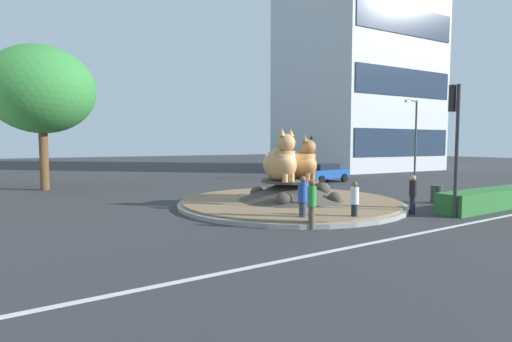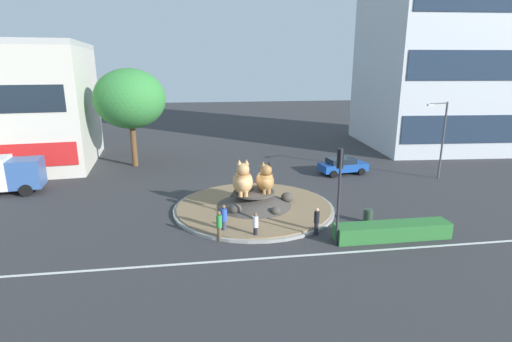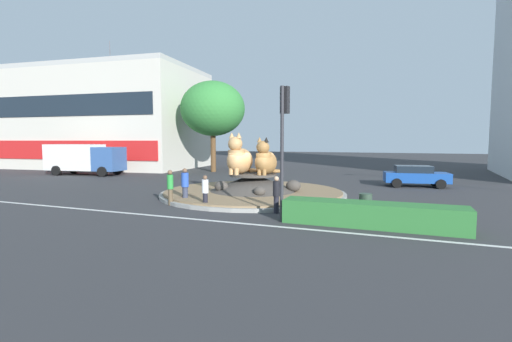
{
  "view_description": "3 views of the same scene",
  "coord_description": "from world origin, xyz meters",
  "px_view_note": "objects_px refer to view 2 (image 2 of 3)",
  "views": [
    {
      "loc": [
        -11.18,
        -14.68,
        2.95
      ],
      "look_at": [
        -0.02,
        3.1,
        1.48
      ],
      "focal_mm": 26.75,
      "sensor_mm": 36.0,
      "label": 1
    },
    {
      "loc": [
        -3.49,
        -24.67,
        9.44
      ],
      "look_at": [
        0.36,
        1.45,
        2.27
      ],
      "focal_mm": 27.43,
      "sensor_mm": 36.0,
      "label": 2
    },
    {
      "loc": [
        7.85,
        -19.73,
        3.21
      ],
      "look_at": [
        -0.01,
        0.49,
        1.38
      ],
      "focal_mm": 25.49,
      "sensor_mm": 36.0,
      "label": 3
    }
  ],
  "objects_px": {
    "traffic_light_mast": "(339,179)",
    "streetlight_arm": "(441,135)",
    "broadleaf_tree_behind_island": "(130,99)",
    "pedestrian_black_shirt": "(317,221)",
    "pedestrian_blue_shirt": "(224,219)",
    "pedestrian_green_shirt": "(219,225)",
    "cat_statue_calico": "(243,181)",
    "cat_statue_tabby": "(265,180)",
    "litter_bin": "(368,216)",
    "pedestrian_white_shirt": "(255,225)",
    "office_tower": "(441,7)",
    "sedan_on_far_lane": "(342,165)"
  },
  "relations": [
    {
      "from": "broadleaf_tree_behind_island",
      "to": "pedestrian_white_shirt",
      "type": "height_order",
      "value": "broadleaf_tree_behind_island"
    },
    {
      "from": "cat_statue_tabby",
      "to": "pedestrian_green_shirt",
      "type": "relative_size",
      "value": 1.23
    },
    {
      "from": "cat_statue_calico",
      "to": "pedestrian_white_shirt",
      "type": "height_order",
      "value": "cat_statue_calico"
    },
    {
      "from": "office_tower",
      "to": "pedestrian_black_shirt",
      "type": "xyz_separation_m",
      "value": [
        -20.99,
        -23.51,
        -14.81
      ]
    },
    {
      "from": "traffic_light_mast",
      "to": "pedestrian_blue_shirt",
      "type": "height_order",
      "value": "traffic_light_mast"
    },
    {
      "from": "pedestrian_black_shirt",
      "to": "pedestrian_white_shirt",
      "type": "bearing_deg",
      "value": 55.14
    },
    {
      "from": "cat_statue_calico",
      "to": "streetlight_arm",
      "type": "distance_m",
      "value": 18.13
    },
    {
      "from": "traffic_light_mast",
      "to": "broadleaf_tree_behind_island",
      "type": "height_order",
      "value": "broadleaf_tree_behind_island"
    },
    {
      "from": "pedestrian_blue_shirt",
      "to": "cat_statue_calico",
      "type": "bearing_deg",
      "value": -97.16
    },
    {
      "from": "pedestrian_white_shirt",
      "to": "pedestrian_blue_shirt",
      "type": "xyz_separation_m",
      "value": [
        -1.7,
        0.94,
        0.11
      ]
    },
    {
      "from": "office_tower",
      "to": "pedestrian_black_shirt",
      "type": "relative_size",
      "value": 19.08
    },
    {
      "from": "cat_statue_calico",
      "to": "litter_bin",
      "type": "bearing_deg",
      "value": 71.29
    },
    {
      "from": "cat_statue_calico",
      "to": "pedestrian_blue_shirt",
      "type": "bearing_deg",
      "value": -19.33
    },
    {
      "from": "sedan_on_far_lane",
      "to": "cat_statue_tabby",
      "type": "bearing_deg",
      "value": -145.57
    },
    {
      "from": "broadleaf_tree_behind_island",
      "to": "litter_bin",
      "type": "distance_m",
      "value": 24.17
    },
    {
      "from": "cat_statue_calico",
      "to": "pedestrian_white_shirt",
      "type": "xyz_separation_m",
      "value": [
        0.19,
        -4.42,
        -1.3
      ]
    },
    {
      "from": "pedestrian_green_shirt",
      "to": "litter_bin",
      "type": "bearing_deg",
      "value": 73.78
    },
    {
      "from": "streetlight_arm",
      "to": "pedestrian_green_shirt",
      "type": "relative_size",
      "value": 3.74
    },
    {
      "from": "pedestrian_blue_shirt",
      "to": "pedestrian_black_shirt",
      "type": "bearing_deg",
      "value": -173.4
    },
    {
      "from": "traffic_light_mast",
      "to": "pedestrian_blue_shirt",
      "type": "relative_size",
      "value": 2.98
    },
    {
      "from": "cat_statue_tabby",
      "to": "pedestrian_green_shirt",
      "type": "bearing_deg",
      "value": -35.21
    },
    {
      "from": "streetlight_arm",
      "to": "sedan_on_far_lane",
      "type": "distance_m",
      "value": 8.47
    },
    {
      "from": "pedestrian_blue_shirt",
      "to": "litter_bin",
      "type": "height_order",
      "value": "pedestrian_blue_shirt"
    },
    {
      "from": "cat_statue_tabby",
      "to": "traffic_light_mast",
      "type": "relative_size",
      "value": 0.41
    },
    {
      "from": "streetlight_arm",
      "to": "litter_bin",
      "type": "height_order",
      "value": "streetlight_arm"
    },
    {
      "from": "litter_bin",
      "to": "broadleaf_tree_behind_island",
      "type": "bearing_deg",
      "value": 134.26
    },
    {
      "from": "cat_statue_tabby",
      "to": "pedestrian_black_shirt",
      "type": "distance_m",
      "value": 5.27
    },
    {
      "from": "pedestrian_green_shirt",
      "to": "traffic_light_mast",
      "type": "bearing_deg",
      "value": 53.99
    },
    {
      "from": "streetlight_arm",
      "to": "pedestrian_white_shirt",
      "type": "bearing_deg",
      "value": 15.72
    },
    {
      "from": "cat_statue_calico",
      "to": "broadleaf_tree_behind_island",
      "type": "bearing_deg",
      "value": -142.62
    },
    {
      "from": "pedestrian_white_shirt",
      "to": "litter_bin",
      "type": "bearing_deg",
      "value": -48.05
    },
    {
      "from": "broadleaf_tree_behind_island",
      "to": "pedestrian_black_shirt",
      "type": "bearing_deg",
      "value": -54.9
    },
    {
      "from": "broadleaf_tree_behind_island",
      "to": "pedestrian_blue_shirt",
      "type": "relative_size",
      "value": 5.15
    },
    {
      "from": "cat_statue_calico",
      "to": "pedestrian_white_shirt",
      "type": "relative_size",
      "value": 1.55
    },
    {
      "from": "traffic_light_mast",
      "to": "litter_bin",
      "type": "distance_m",
      "value": 5.1
    },
    {
      "from": "sedan_on_far_lane",
      "to": "litter_bin",
      "type": "height_order",
      "value": "sedan_on_far_lane"
    },
    {
      "from": "cat_statue_tabby",
      "to": "sedan_on_far_lane",
      "type": "xyz_separation_m",
      "value": [
        8.31,
        7.66,
        -1.26
      ]
    },
    {
      "from": "pedestrian_white_shirt",
      "to": "office_tower",
      "type": "bearing_deg",
      "value": -14.45
    },
    {
      "from": "cat_statue_tabby",
      "to": "broadleaf_tree_behind_island",
      "type": "relative_size",
      "value": 0.23
    },
    {
      "from": "pedestrian_blue_shirt",
      "to": "office_tower",
      "type": "bearing_deg",
      "value": -122.91
    },
    {
      "from": "cat_statue_calico",
      "to": "office_tower",
      "type": "xyz_separation_m",
      "value": [
        24.7,
        19.14,
        13.56
      ]
    },
    {
      "from": "traffic_light_mast",
      "to": "streetlight_arm",
      "type": "height_order",
      "value": "streetlight_arm"
    },
    {
      "from": "litter_bin",
      "to": "pedestrian_green_shirt",
      "type": "bearing_deg",
      "value": -172.42
    },
    {
      "from": "cat_statue_calico",
      "to": "traffic_light_mast",
      "type": "distance_m",
      "value": 7.38
    },
    {
      "from": "pedestrian_green_shirt",
      "to": "office_tower",
      "type": "bearing_deg",
      "value": 107.72
    },
    {
      "from": "cat_statue_calico",
      "to": "traffic_light_mast",
      "type": "height_order",
      "value": "traffic_light_mast"
    },
    {
      "from": "cat_statue_tabby",
      "to": "pedestrian_green_shirt",
      "type": "height_order",
      "value": "cat_statue_tabby"
    },
    {
      "from": "pedestrian_black_shirt",
      "to": "streetlight_arm",
      "type": "bearing_deg",
      "value": -90.27
    },
    {
      "from": "sedan_on_far_lane",
      "to": "litter_bin",
      "type": "xyz_separation_m",
      "value": [
        -2.45,
        -11.06,
        -0.33
      ]
    },
    {
      "from": "cat_statue_calico",
      "to": "pedestrian_black_shirt",
      "type": "xyz_separation_m",
      "value": [
        3.72,
        -4.37,
        -1.25
      ]
    }
  ]
}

